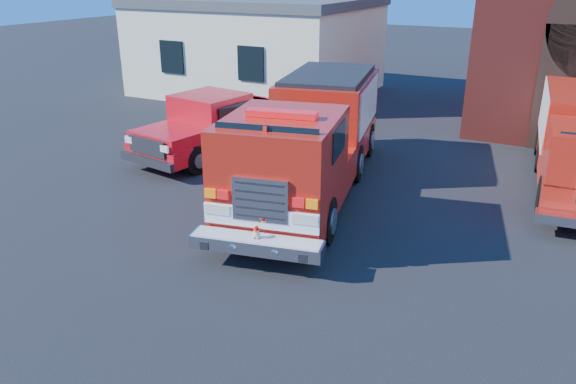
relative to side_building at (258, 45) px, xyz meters
The scene contains 4 objects.
ground 15.96m from the side_building, 55.30° to the right, with size 100.00×100.00×0.00m, color black.
side_building is the anchor object (origin of this frame).
fire_engine 13.42m from the side_building, 53.77° to the right, with size 4.36×9.42×2.80m.
pickup_truck 10.07m from the side_building, 67.32° to the right, with size 3.05×6.22×1.95m.
Camera 1 is at (4.95, -10.69, 5.57)m, focal length 35.00 mm.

